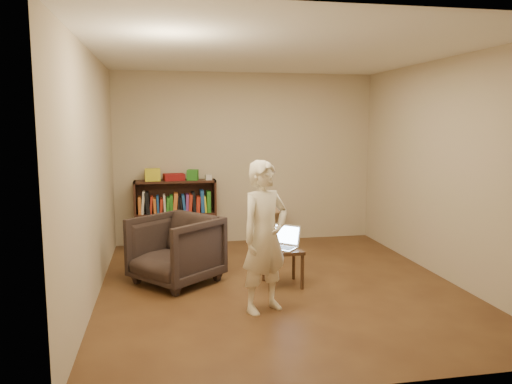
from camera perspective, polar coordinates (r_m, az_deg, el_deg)
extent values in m
plane|color=#402414|center=(5.81, 2.69, -10.66)|extent=(4.50, 4.50, 0.00)
plane|color=white|center=(5.55, 2.87, 15.68)|extent=(4.50, 4.50, 0.00)
plane|color=tan|center=(7.73, -1.12, 3.87)|extent=(4.00, 0.00, 4.00)
plane|color=tan|center=(5.43, -18.23, 1.70)|extent=(0.00, 4.50, 4.50)
plane|color=tan|center=(6.30, 20.77, 2.41)|extent=(0.00, 4.50, 4.50)
cube|color=black|center=(7.56, -13.59, -2.56)|extent=(0.03, 0.30, 1.00)
cube|color=black|center=(7.59, -4.74, -2.32)|extent=(0.03, 0.30, 1.00)
cube|color=black|center=(7.69, -9.19, -2.26)|extent=(1.20, 0.02, 1.00)
cube|color=black|center=(7.66, -9.07, -6.02)|extent=(1.20, 0.30, 0.03)
cube|color=black|center=(7.56, -9.16, -2.45)|extent=(1.14, 0.30, 0.03)
cube|color=black|center=(7.48, -9.24, 1.21)|extent=(1.20, 0.30, 0.03)
cube|color=yellow|center=(7.47, -11.75, 1.94)|extent=(0.23, 0.17, 0.18)
cube|color=maroon|center=(7.49, -9.37, 1.70)|extent=(0.32, 0.26, 0.10)
cube|color=#28751F|center=(7.48, -7.25, 1.95)|extent=(0.19, 0.19, 0.15)
cube|color=beige|center=(7.49, -5.46, 1.68)|extent=(0.10, 0.10, 0.07)
cube|color=#AE7F54|center=(7.68, 1.82, -2.03)|extent=(0.37, 0.37, 0.04)
cylinder|color=#AE7F54|center=(7.56, 0.96, -4.27)|extent=(0.04, 0.04, 0.50)
cylinder|color=#AE7F54|center=(7.62, 3.13, -4.18)|extent=(0.04, 0.04, 0.50)
cylinder|color=#AE7F54|center=(7.84, 0.52, -3.82)|extent=(0.04, 0.04, 0.50)
cylinder|color=#AE7F54|center=(7.90, 2.62, -3.74)|extent=(0.04, 0.04, 0.50)
imported|color=#2D231E|center=(5.87, -9.16, -6.52)|extent=(1.21, 1.21, 0.79)
cube|color=black|center=(5.72, 3.06, -6.63)|extent=(0.42, 0.42, 0.04)
cylinder|color=black|center=(5.57, 1.64, -9.34)|extent=(0.04, 0.04, 0.39)
cylinder|color=black|center=(5.66, 5.31, -9.10)|extent=(0.04, 0.04, 0.39)
cylinder|color=black|center=(5.91, 0.88, -8.30)|extent=(0.04, 0.04, 0.39)
cylinder|color=black|center=(6.00, 4.33, -8.10)|extent=(0.04, 0.04, 0.39)
cube|color=silver|center=(5.70, 2.82, -6.41)|extent=(0.41, 0.40, 0.02)
cube|color=black|center=(5.70, 2.82, -6.30)|extent=(0.30, 0.29, 0.00)
cube|color=silver|center=(5.80, 3.51, -4.89)|extent=(0.30, 0.27, 0.24)
cube|color=#ADD1F3|center=(5.80, 3.51, -4.89)|extent=(0.26, 0.24, 0.19)
imported|color=beige|center=(4.88, 1.00, -5.14)|extent=(0.65, 0.57, 1.50)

